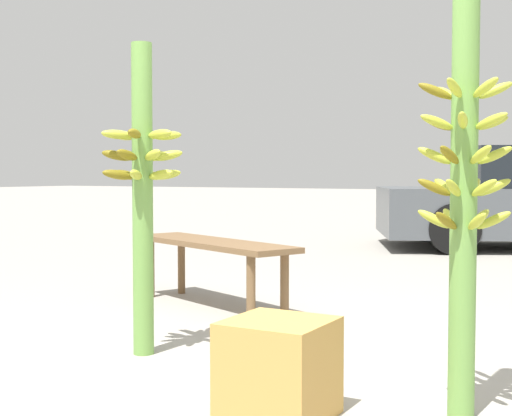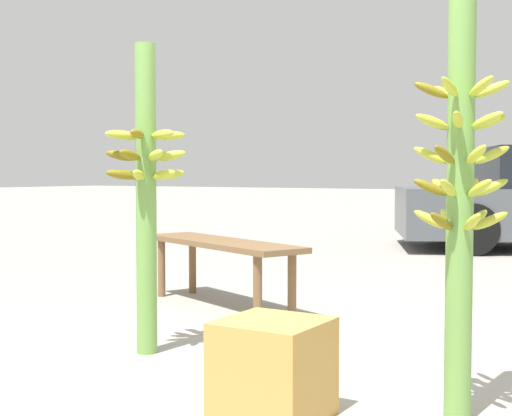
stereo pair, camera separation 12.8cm
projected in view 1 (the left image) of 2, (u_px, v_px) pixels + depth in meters
The scene contains 5 objects.
ground_plane at pixel (257, 398), 3.11m from camera, with size 80.00×80.00×0.00m, color #9E998E.
banana_stalk_left at pixel (143, 189), 3.83m from camera, with size 0.44×0.44×1.68m.
banana_stalk_center at pixel (464, 191), 2.82m from camera, with size 0.37×0.38×1.74m.
market_bench at pixel (212, 250), 5.21m from camera, with size 1.62×0.97×0.49m.
produce_crate at pixel (279, 369), 2.85m from camera, with size 0.40×0.40×0.40m.
Camera 1 is at (1.51, -2.68, 0.98)m, focal length 50.00 mm.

